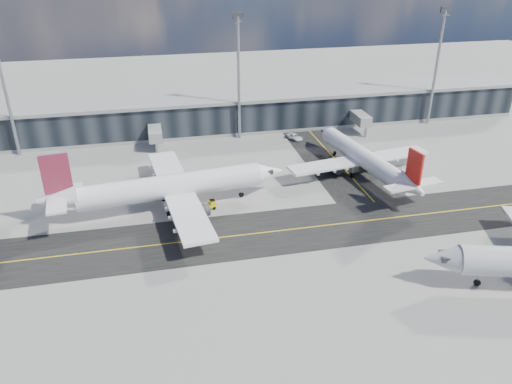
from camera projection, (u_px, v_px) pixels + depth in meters
ground at (295, 243)px, 79.16m from camera, size 300.00×300.00×0.00m
taxiway_lanes at (299, 208)px, 89.26m from camera, size 180.00×63.00×0.03m
terminal_concourse at (234, 113)px, 125.17m from camera, size 152.00×19.80×8.80m
floodlight_masts at (239, 73)px, 113.91m from camera, size 102.50×0.70×28.90m
airliner_af at (168, 187)px, 87.35m from camera, size 43.04×36.78×12.74m
airliner_redtail at (364, 159)px, 100.29m from camera, size 31.46×36.74×10.90m
baggage_tug at (210, 205)px, 88.62m from camera, size 2.86×1.84×1.67m
service_van at (294, 137)px, 119.60m from camera, size 3.79×5.14×1.30m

